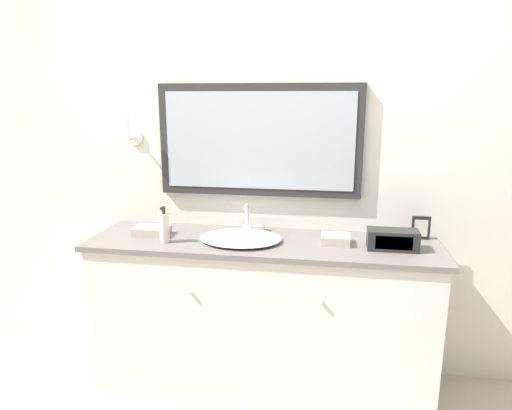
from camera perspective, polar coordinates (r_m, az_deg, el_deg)
The scene contains 8 objects.
wall_back at distance 2.71m, azimuth 1.70°, elevation 5.28°, with size 8.00×0.18×2.55m.
vanity_counter at distance 2.68m, azimuth 0.75°, elevation -13.52°, with size 1.93×0.54×0.89m.
sink_basin at distance 2.51m, azimuth -1.89°, elevation -4.06°, with size 0.45×0.40×0.17m.
soap_bottle at distance 2.51m, azimuth -11.38°, elevation -2.76°, with size 0.05×0.05×0.20m.
appliance_box at distance 2.46m, azimuth 16.71°, elevation -4.17°, with size 0.26×0.12×0.10m.
picture_frame at distance 2.68m, azimuth 19.91°, elevation -2.70°, with size 0.10×0.01×0.13m.
hand_towel_near_sink at distance 2.68m, azimuth -12.92°, elevation -3.17°, with size 0.20×0.13×0.05m.
hand_towel_far_corner at distance 2.49m, azimuth 9.89°, elevation -4.25°, with size 0.15×0.13×0.05m.
Camera 1 is at (0.35, -2.08, 1.66)m, focal length 32.00 mm.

